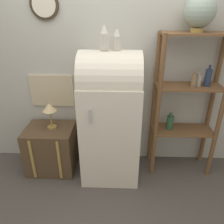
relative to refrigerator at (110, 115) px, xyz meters
The scene contains 9 objects.
ground_plane 0.82m from the refrigerator, 89.99° to the right, with size 12.00×12.00×0.00m, color #4C4742.
wall_back 0.66m from the refrigerator, 91.03° to the left, with size 7.00×0.09×2.70m.
refrigerator is the anchor object (origin of this frame).
suitcase_trunk 0.89m from the refrigerator, behind, with size 0.57×0.46×0.57m.
shelf_unit 0.88m from the refrigerator, ahead, with size 0.73×0.33×1.64m.
globe 1.36m from the refrigerator, ahead, with size 0.30×0.30×0.34m.
vase_left 0.82m from the refrigerator, behind, with size 0.09×0.09×0.24m.
vase_center 0.81m from the refrigerator, ahead, with size 0.08×0.08×0.20m.
desk_lamp 0.71m from the refrigerator, behind, with size 0.16×0.16×0.31m.
Camera 1 is at (0.10, -1.93, 1.86)m, focal length 35.00 mm.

